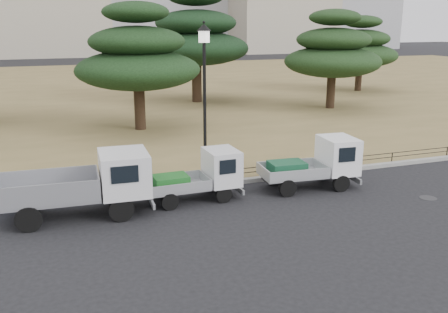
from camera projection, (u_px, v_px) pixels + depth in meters
name	position (u px, v px, depth m)	size (l,w,h in m)	color
ground	(244.00, 209.00, 16.53)	(220.00, 220.00, 0.00)	black
lawn	(115.00, 90.00, 44.30)	(120.00, 56.00, 0.15)	olive
curb	(219.00, 184.00, 18.87)	(120.00, 0.25, 0.16)	gray
truck_large	(85.00, 182.00, 15.72)	(4.66, 2.03, 2.00)	black
truck_kei_front	(200.00, 176.00, 17.25)	(3.27, 1.48, 1.71)	black
truck_kei_rear	(316.00, 163.00, 18.47)	(3.65, 1.78, 1.86)	black
street_lamp	(204.00, 77.00, 17.96)	(0.52, 0.52, 5.79)	black
pipe_fence	(217.00, 173.00, 18.91)	(38.00, 0.04, 0.40)	black
manhole	(428.00, 198.00, 17.56)	(0.60, 0.60, 0.01)	#2D2D30
pine_center_left	(137.00, 57.00, 27.04)	(6.81, 6.81, 6.92)	black
pine_center_right	(196.00, 37.00, 36.43)	(7.75, 7.75, 8.23)	black
pine_east_near	(333.00, 52.00, 33.95)	(6.62, 6.62, 6.69)	black
pine_east_far	(361.00, 48.00, 42.74)	(6.35, 6.35, 6.38)	black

